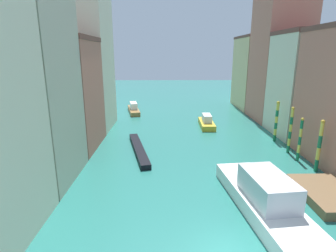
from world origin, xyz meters
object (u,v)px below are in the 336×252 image
at_px(mooring_pole_3, 276,121).
at_px(motorboat_0, 207,122).
at_px(mooring_pole_2, 290,130).
at_px(gondola_black, 139,149).
at_px(mooring_pole_1, 300,139).
at_px(motorboat_1, 134,109).
at_px(mooring_pole_0, 319,146).
at_px(vaporetto_white, 266,200).
at_px(waterfront_dock, 329,194).

xyz_separation_m(mooring_pole_3, motorboat_0, (-7.59, 7.17, -1.97)).
distance_m(mooring_pole_2, gondola_black, 17.02).
height_order(mooring_pole_1, mooring_pole_3, mooring_pole_3).
bearing_deg(mooring_pole_2, motorboat_1, 132.28).
bearing_deg(mooring_pole_0, mooring_pole_2, 94.50).
distance_m(mooring_pole_0, motorboat_1, 33.54).
xyz_separation_m(vaporetto_white, motorboat_0, (-0.58, 23.31, -0.35)).
distance_m(vaporetto_white, motorboat_1, 36.03).
bearing_deg(motorboat_1, waterfront_dock, -59.86).
height_order(waterfront_dock, mooring_pole_1, mooring_pole_1).
xyz_separation_m(gondola_black, motorboat_0, (9.36, 10.78, 0.39)).
distance_m(vaporetto_white, motorboat_0, 23.32).
relative_size(mooring_pole_0, mooring_pole_2, 0.96).
relative_size(mooring_pole_1, motorboat_0, 0.75).
height_order(waterfront_dock, mooring_pole_0, mooring_pole_0).
xyz_separation_m(mooring_pole_0, gondola_black, (-17.24, 5.62, -2.30)).
bearing_deg(motorboat_1, mooring_pole_0, -53.07).
distance_m(waterfront_dock, mooring_pole_1, 8.04).
relative_size(vaporetto_white, motorboat_0, 2.11).
relative_size(waterfront_dock, mooring_pole_2, 1.14).
relative_size(mooring_pole_0, mooring_pole_3, 0.98).
bearing_deg(mooring_pole_2, mooring_pole_1, -91.31).
distance_m(waterfront_dock, mooring_pole_3, 14.45).
relative_size(mooring_pole_0, vaporetto_white, 0.39).
height_order(waterfront_dock, vaporetto_white, vaporetto_white).
bearing_deg(waterfront_dock, mooring_pole_1, 80.89).
bearing_deg(mooring_pole_0, mooring_pole_3, 91.87).
height_order(mooring_pole_0, motorboat_1, mooring_pole_0).
bearing_deg(vaporetto_white, waterfront_dock, 18.99).
distance_m(mooring_pole_0, gondola_black, 18.28).
relative_size(mooring_pole_3, gondola_black, 0.48).
relative_size(waterfront_dock, vaporetto_white, 0.46).
height_order(gondola_black, motorboat_1, motorboat_1).
bearing_deg(motorboat_1, mooring_pole_3, -41.51).
distance_m(mooring_pole_1, motorboat_1, 31.11).
xyz_separation_m(waterfront_dock, mooring_pole_2, (1.29, 10.06, 2.32)).
height_order(mooring_pole_3, motorboat_1, mooring_pole_3).
relative_size(gondola_black, motorboat_0, 1.74).
height_order(vaporetto_white, motorboat_0, vaporetto_white).
bearing_deg(mooring_pole_0, mooring_pole_1, 99.49).
bearing_deg(mooring_pole_3, mooring_pole_0, -88.13).
bearing_deg(vaporetto_white, mooring_pole_0, 43.41).
relative_size(mooring_pole_3, motorboat_1, 0.64).
relative_size(waterfront_dock, motorboat_1, 0.74).
relative_size(mooring_pole_1, vaporetto_white, 0.35).
bearing_deg(motorboat_0, waterfront_dock, -73.83).
bearing_deg(gondola_black, mooring_pole_3, 12.02).
bearing_deg(mooring_pole_2, vaporetto_white, -119.93).
height_order(waterfront_dock, mooring_pole_2, mooring_pole_2).
xyz_separation_m(waterfront_dock, gondola_black, (-15.56, 10.60, -0.08)).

